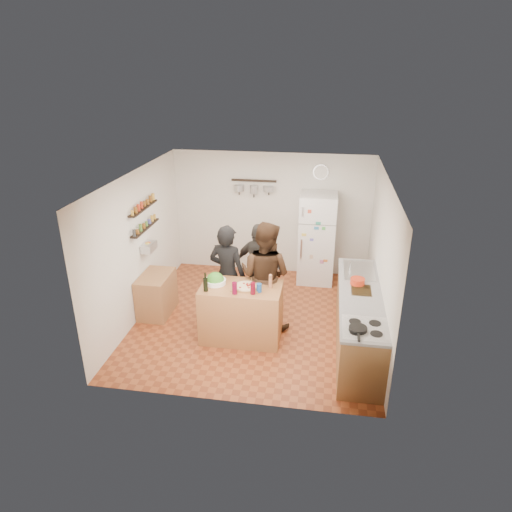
% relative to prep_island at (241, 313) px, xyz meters
% --- Properties ---
extents(room_shell, '(4.20, 4.20, 4.20)m').
position_rel_prep_island_xyz_m(room_shell, '(0.12, 0.97, 0.79)').
color(room_shell, brown).
rests_on(room_shell, ground).
extents(prep_island, '(1.25, 0.72, 0.91)m').
position_rel_prep_island_xyz_m(prep_island, '(0.00, 0.00, 0.00)').
color(prep_island, '#A06B3A').
rests_on(prep_island, floor).
extents(pizza_board, '(0.42, 0.34, 0.02)m').
position_rel_prep_island_xyz_m(pizza_board, '(0.08, -0.02, 0.47)').
color(pizza_board, brown).
rests_on(pizza_board, prep_island).
extents(pizza, '(0.34, 0.34, 0.02)m').
position_rel_prep_island_xyz_m(pizza, '(0.08, -0.02, 0.48)').
color(pizza, beige).
rests_on(pizza, pizza_board).
extents(salad_bowl, '(0.34, 0.34, 0.07)m').
position_rel_prep_island_xyz_m(salad_bowl, '(-0.42, 0.05, 0.49)').
color(salad_bowl, white).
rests_on(salad_bowl, prep_island).
extents(wine_bottle, '(0.07, 0.07, 0.21)m').
position_rel_prep_island_xyz_m(wine_bottle, '(-0.50, -0.22, 0.56)').
color(wine_bottle, black).
rests_on(wine_bottle, prep_island).
extents(wine_glass_near, '(0.08, 0.08, 0.19)m').
position_rel_prep_island_xyz_m(wine_glass_near, '(-0.05, -0.24, 0.55)').
color(wine_glass_near, '#550721').
rests_on(wine_glass_near, prep_island).
extents(wine_glass_far, '(0.08, 0.08, 0.18)m').
position_rel_prep_island_xyz_m(wine_glass_far, '(0.22, -0.20, 0.55)').
color(wine_glass_far, '#540715').
rests_on(wine_glass_far, prep_island).
extents(pepper_mill, '(0.06, 0.06, 0.18)m').
position_rel_prep_island_xyz_m(pepper_mill, '(0.45, 0.05, 0.55)').
color(pepper_mill, '#975E3F').
rests_on(pepper_mill, prep_island).
extents(salt_canister, '(0.08, 0.08, 0.13)m').
position_rel_prep_island_xyz_m(salt_canister, '(0.30, -0.12, 0.52)').
color(salt_canister, navy).
rests_on(salt_canister, prep_island).
extents(person_left, '(0.71, 0.55, 1.73)m').
position_rel_prep_island_xyz_m(person_left, '(-0.32, 0.47, 0.41)').
color(person_left, black).
rests_on(person_left, floor).
extents(person_center, '(1.06, 0.94, 1.83)m').
position_rel_prep_island_xyz_m(person_center, '(0.31, 0.45, 0.46)').
color(person_center, black).
rests_on(person_center, floor).
extents(person_back, '(1.00, 0.67, 1.58)m').
position_rel_prep_island_xyz_m(person_back, '(0.12, 1.05, 0.33)').
color(person_back, '#2A2725').
rests_on(person_back, floor).
extents(counter_run, '(0.63, 2.63, 0.90)m').
position_rel_prep_island_xyz_m(counter_run, '(1.82, 0.03, -0.01)').
color(counter_run, '#9E7042').
rests_on(counter_run, floor).
extents(stove_top, '(0.60, 0.62, 0.02)m').
position_rel_prep_island_xyz_m(stove_top, '(1.82, -0.92, 0.46)').
color(stove_top, white).
rests_on(stove_top, counter_run).
extents(skillet, '(0.24, 0.24, 0.05)m').
position_rel_prep_island_xyz_m(skillet, '(1.72, -0.99, 0.49)').
color(skillet, black).
rests_on(skillet, stove_top).
extents(sink, '(0.50, 0.80, 0.03)m').
position_rel_prep_island_xyz_m(sink, '(1.82, 0.88, 0.46)').
color(sink, silver).
rests_on(sink, counter_run).
extents(cutting_board, '(0.30, 0.40, 0.02)m').
position_rel_prep_island_xyz_m(cutting_board, '(1.82, 0.16, 0.46)').
color(cutting_board, olive).
rests_on(cutting_board, counter_run).
extents(red_bowl, '(0.22, 0.22, 0.09)m').
position_rel_prep_island_xyz_m(red_bowl, '(1.77, 0.37, 0.51)').
color(red_bowl, red).
rests_on(red_bowl, counter_run).
extents(fridge, '(0.70, 0.68, 1.80)m').
position_rel_prep_island_xyz_m(fridge, '(1.07, 2.33, 0.45)').
color(fridge, white).
rests_on(fridge, floor).
extents(wall_clock, '(0.30, 0.03, 0.30)m').
position_rel_prep_island_xyz_m(wall_clock, '(1.07, 2.66, 1.69)').
color(wall_clock, silver).
rests_on(wall_clock, back_wall).
extents(spice_shelf_lower, '(0.12, 1.00, 0.02)m').
position_rel_prep_island_xyz_m(spice_shelf_lower, '(-1.81, 0.78, 1.04)').
color(spice_shelf_lower, black).
rests_on(spice_shelf_lower, left_wall).
extents(spice_shelf_upper, '(0.12, 1.00, 0.02)m').
position_rel_prep_island_xyz_m(spice_shelf_upper, '(-1.81, 0.78, 1.40)').
color(spice_shelf_upper, black).
rests_on(spice_shelf_upper, left_wall).
extents(produce_basket, '(0.18, 0.35, 0.14)m').
position_rel_prep_island_xyz_m(produce_basket, '(-1.78, 0.78, 0.69)').
color(produce_basket, silver).
rests_on(produce_basket, left_wall).
extents(side_table, '(0.50, 0.80, 0.73)m').
position_rel_prep_island_xyz_m(side_table, '(-1.62, 0.54, -0.09)').
color(side_table, '#AA7647').
rests_on(side_table, floor).
extents(pot_rack, '(0.90, 0.04, 0.04)m').
position_rel_prep_island_xyz_m(pot_rack, '(-0.23, 2.58, 1.49)').
color(pot_rack, black).
rests_on(pot_rack, back_wall).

